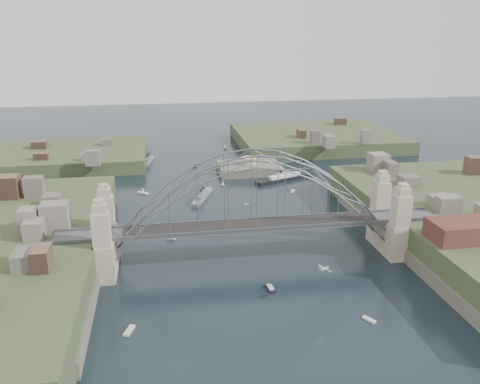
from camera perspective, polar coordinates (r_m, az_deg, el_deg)
name	(u,v)px	position (r m, az deg, el deg)	size (l,w,h in m)	color
ground	(253,259)	(110.51, 1.55, -7.84)	(500.00, 500.00, 0.00)	black
bridge	(254,208)	(105.66, 1.61, -1.83)	(84.00, 13.80, 24.60)	#4E4E50
headland_nw	(67,161)	(201.47, -19.43, 3.42)	(60.00, 45.00, 9.00)	#3C482A
headland_ne	(316,142)	(223.76, 8.83, 5.73)	(70.00, 55.00, 9.50)	#3C482A
fort_island	(249,173)	(177.13, 1.06, 2.24)	(22.00, 16.00, 9.40)	#5C5748
wharf_shed	(478,229)	(111.52, 25.94, -3.93)	(20.00, 8.00, 4.00)	#592D26
naval_cruiser_near	(202,196)	(149.00, -4.41, -0.51)	(7.95, 15.99, 4.89)	gray
naval_cruiser_far	(149,161)	(193.07, -10.58, 3.61)	(4.45, 13.82, 4.63)	gray
ocean_liner	(285,178)	(167.29, 5.21, 1.62)	(21.60, 11.02, 5.42)	black
aeroplane	(324,269)	(91.57, 9.73, -8.77)	(2.03, 3.47, 0.53)	#B6B9BE
small_boat_a	(171,238)	(121.55, -8.07, -5.35)	(2.70, 1.83, 1.43)	silver
small_boat_b	(246,205)	(143.43, 0.68, -1.47)	(2.03, 1.84, 0.45)	silver
small_boat_c	(270,288)	(98.69, 3.54, -11.11)	(1.47, 3.41, 1.43)	silver
small_boat_d	(293,191)	(155.82, 6.17, 0.11)	(2.07, 2.42, 1.43)	silver
small_boat_e	(143,192)	(156.35, -11.25, 0.04)	(3.87, 3.37, 2.38)	silver
small_boat_f	(223,183)	(160.59, -2.01, 1.02)	(1.78, 1.54, 2.38)	silver
small_boat_g	(369,320)	(92.13, 14.78, -14.17)	(1.94, 2.53, 0.45)	silver
small_boat_h	(195,167)	(183.59, -5.29, 2.95)	(1.83, 1.46, 1.43)	silver
small_boat_i	(364,220)	(136.04, 14.19, -3.12)	(2.26, 1.84, 1.43)	silver
small_boat_j	(129,331)	(88.50, -12.76, -15.47)	(2.03, 3.26, 0.45)	silver
small_boat_k	(225,147)	(211.91, -1.74, 5.29)	(1.79, 1.84, 2.38)	silver
small_boat_l	(108,213)	(142.01, -15.07, -2.33)	(2.54, 1.59, 0.45)	silver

